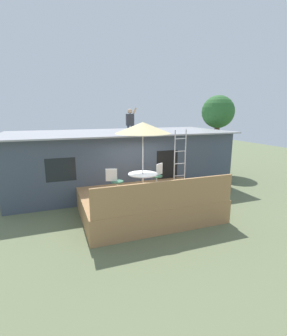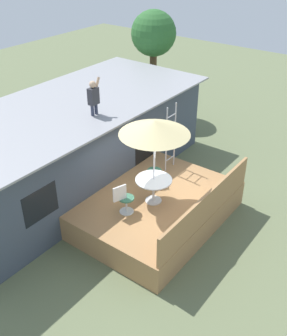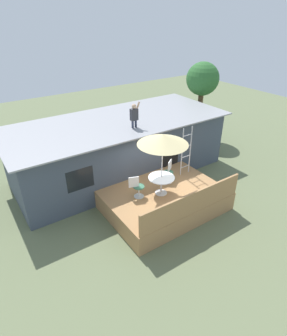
% 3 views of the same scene
% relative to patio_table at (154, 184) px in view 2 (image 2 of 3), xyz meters
% --- Properties ---
extents(ground_plane, '(40.00, 40.00, 0.00)m').
position_rel_patio_table_xyz_m(ground_plane, '(0.17, 0.02, -1.39)').
color(ground_plane, '#66704C').
extents(house, '(10.50, 4.50, 2.75)m').
position_rel_patio_table_xyz_m(house, '(0.17, 3.62, -0.00)').
color(house, '#424C5B').
rests_on(house, ground).
extents(deck, '(4.68, 3.43, 0.80)m').
position_rel_patio_table_xyz_m(deck, '(0.17, 0.02, -0.99)').
color(deck, '#A87A4C').
rests_on(deck, ground).
extents(deck_railing, '(4.58, 0.08, 0.90)m').
position_rel_patio_table_xyz_m(deck_railing, '(0.17, -1.65, -0.14)').
color(deck_railing, '#A87A4C').
rests_on(deck_railing, deck).
extents(patio_table, '(1.04, 1.04, 0.74)m').
position_rel_patio_table_xyz_m(patio_table, '(0.00, 0.00, 0.00)').
color(patio_table, silver).
rests_on(patio_table, deck).
extents(patio_umbrella, '(1.90, 1.90, 2.54)m').
position_rel_patio_table_xyz_m(patio_umbrella, '(-0.00, 0.00, 1.76)').
color(patio_umbrella, silver).
rests_on(patio_umbrella, deck).
extents(step_ladder, '(0.52, 0.04, 2.20)m').
position_rel_patio_table_xyz_m(step_ladder, '(1.83, 0.66, 0.51)').
color(step_ladder, silver).
rests_on(step_ladder, deck).
extents(person_figure, '(0.47, 0.20, 1.11)m').
position_rel_patio_table_xyz_m(person_figure, '(0.32, 2.43, 1.98)').
color(person_figure, '#33384C').
rests_on(person_figure, house).
extents(patio_chair_left, '(0.60, 0.44, 0.92)m').
position_rel_patio_table_xyz_m(patio_chair_left, '(-0.93, 0.32, -0.13)').
color(patio_chair_left, silver).
rests_on(patio_chair_left, deck).
extents(patio_chair_right, '(0.56, 0.46, 0.92)m').
position_rel_patio_table_xyz_m(patio_chair_right, '(0.82, 0.56, -0.13)').
color(patio_chair_right, silver).
rests_on(patio_chair_right, deck).
extents(backyard_tree, '(1.93, 1.93, 4.65)m').
position_rel_patio_table_xyz_m(backyard_tree, '(6.56, 4.75, 2.21)').
color(backyard_tree, brown).
rests_on(backyard_tree, ground).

